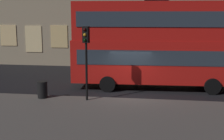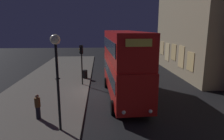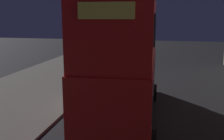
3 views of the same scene
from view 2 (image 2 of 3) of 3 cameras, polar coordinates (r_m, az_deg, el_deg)
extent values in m
plane|color=black|center=(18.32, -3.99, -6.23)|extent=(80.00, 80.00, 0.00)
cube|color=#5B564F|center=(18.95, -18.45, -6.03)|extent=(44.00, 7.63, 0.12)
cube|color=tan|center=(28.42, 27.41, 16.26)|extent=(15.11, 9.51, 16.90)
cube|color=#F2D18C|center=(30.96, 14.08, 6.15)|extent=(1.55, 0.06, 1.89)
cube|color=#F9E09E|center=(28.72, 15.49, 5.01)|extent=(1.55, 0.06, 2.38)
cube|color=#E5C67F|center=(26.43, 17.20, 4.88)|extent=(1.55, 0.06, 2.00)
cube|color=#F2D18C|center=(24.23, 19.15, 3.58)|extent=(1.55, 0.06, 2.48)
cube|color=#E5C67F|center=(22.07, 21.50, 2.25)|extent=(1.55, 0.06, 1.94)
cube|color=red|center=(16.64, 3.35, -1.68)|extent=(10.23, 2.94, 2.63)
cube|color=red|center=(16.23, 3.45, 6.86)|extent=(10.03, 2.88, 2.33)
cube|color=#2D3842|center=(16.57, 3.36, -0.57)|extent=(9.42, 2.97, 0.90)
cube|color=#2D3842|center=(16.22, 3.46, 7.27)|extent=(9.42, 2.97, 0.90)
cube|color=#F2D84C|center=(11.27, 7.68, 7.72)|extent=(0.15, 1.50, 0.44)
sphere|color=white|center=(12.42, 10.94, -11.50)|extent=(0.24, 0.24, 0.24)
sphere|color=white|center=(12.06, 3.36, -12.02)|extent=(0.24, 0.24, 0.24)
cylinder|color=black|center=(14.13, 10.87, -10.04)|extent=(0.98, 0.28, 0.97)
cylinder|color=black|center=(13.63, 0.15, -10.66)|extent=(0.98, 0.28, 0.97)
cylinder|color=black|center=(19.86, 5.72, -3.35)|extent=(0.98, 0.28, 0.97)
cylinder|color=black|center=(19.51, -1.81, -3.58)|extent=(0.98, 0.28, 0.97)
cylinder|color=black|center=(20.03, -8.56, 0.20)|extent=(0.12, 0.12, 3.10)
cube|color=black|center=(19.72, -8.74, 5.81)|extent=(0.37, 0.32, 0.85)
sphere|color=black|center=(19.74, -9.18, 6.59)|extent=(0.17, 0.17, 0.17)
sphere|color=orange|center=(19.76, -9.15, 5.81)|extent=(0.17, 0.17, 0.17)
sphere|color=black|center=(19.79, -9.12, 5.04)|extent=(0.17, 0.17, 0.17)
cylinder|color=black|center=(11.15, -15.12, -5.24)|extent=(0.14, 0.14, 4.80)
torus|color=black|center=(10.99, -15.28, -2.38)|extent=(0.28, 0.28, 0.06)
sphere|color=#F9EFC6|center=(10.68, -15.90, 8.41)|extent=(0.53, 0.53, 0.53)
cylinder|color=black|center=(13.59, -20.32, -11.37)|extent=(0.29, 0.29, 0.80)
cylinder|color=#513319|center=(13.34, -20.54, -8.63)|extent=(0.36, 0.36, 0.58)
sphere|color=#8C664C|center=(13.20, -20.67, -7.00)|extent=(0.22, 0.22, 0.22)
cylinder|color=black|center=(22.72, -7.70, -1.16)|extent=(0.55, 0.55, 0.92)
camera|label=1|loc=(23.72, -51.64, 5.09)|focal=49.65mm
camera|label=3|loc=(5.80, 37.12, -0.25)|focal=41.88mm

